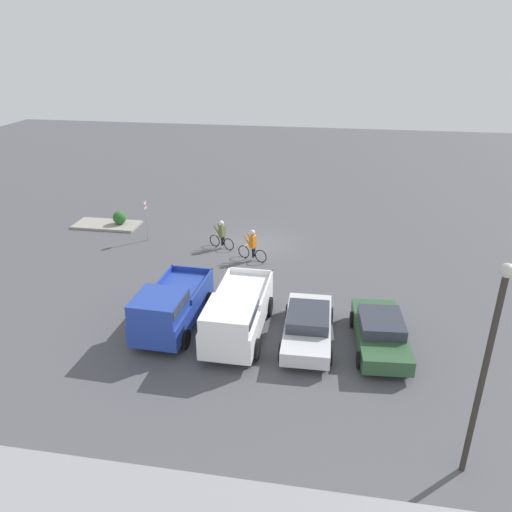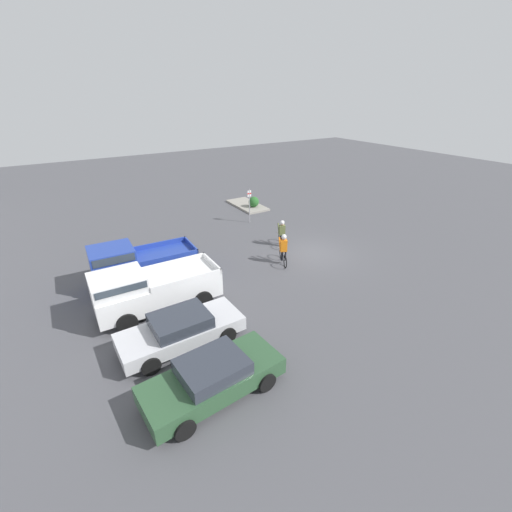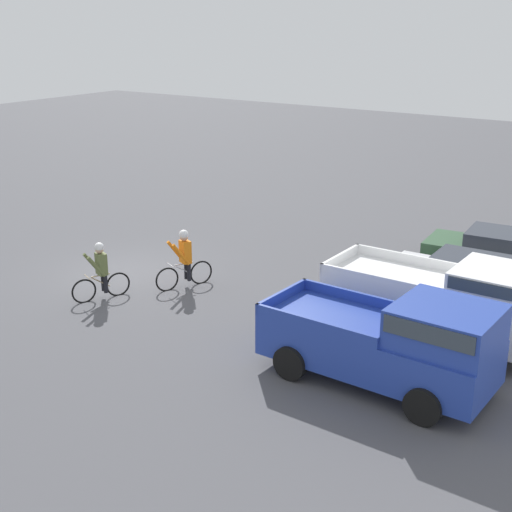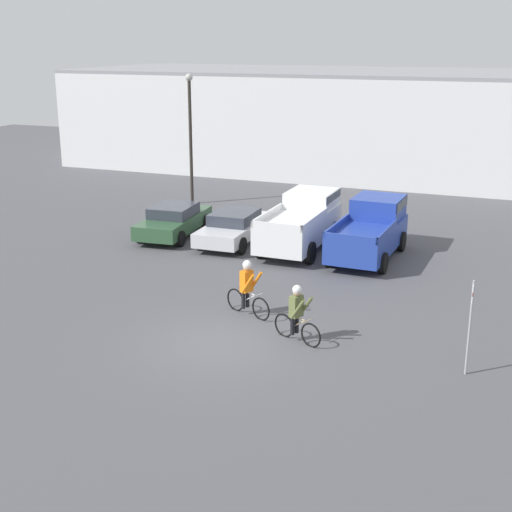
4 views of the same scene
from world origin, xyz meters
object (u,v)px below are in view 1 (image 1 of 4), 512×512
cyclist_0 (222,234)px  lamppost (487,358)px  sedan_1 (308,325)px  pickup_truck_0 (237,314)px  pickup_truck_1 (170,307)px  shrub (120,218)px  fire_lane_sign (146,216)px  sedan_0 (380,332)px  cyclist_1 (253,244)px

cyclist_0 → lamppost: lamppost is taller
sedan_1 → pickup_truck_0: bearing=6.3°
pickup_truck_1 → shrub: (7.11, -11.13, -0.52)m
fire_lane_sign → pickup_truck_1: bearing=116.1°
sedan_1 → pickup_truck_0: size_ratio=0.89×
sedan_0 → fire_lane_sign: size_ratio=1.86×
sedan_1 → cyclist_1: (3.51, -7.27, 0.23)m
sedan_1 → cyclist_1: size_ratio=2.66×
sedan_1 → fire_lane_sign: fire_lane_sign is taller
pickup_truck_0 → cyclist_1: pickup_truck_0 is taller
sedan_1 → cyclist_1: 8.07m
pickup_truck_0 → pickup_truck_1: bearing=-2.6°
pickup_truck_1 → cyclist_0: pickup_truck_1 is taller
sedan_1 → lamppost: size_ratio=0.73×
pickup_truck_0 → lamppost: bearing=144.1°
fire_lane_sign → shrub: bearing=-36.8°
sedan_0 → sedan_1: bearing=-0.1°
sedan_0 → pickup_truck_1: 8.43m
pickup_truck_1 → shrub: size_ratio=5.98×
fire_lane_sign → lamppost: (-14.91, 14.80, 2.29)m
cyclist_1 → lamppost: (-8.31, 13.07, 2.89)m
pickup_truck_0 → lamppost: lamppost is taller
pickup_truck_0 → cyclist_1: 7.61m
sedan_0 → lamppost: bearing=109.0°
sedan_0 → cyclist_0: size_ratio=2.76×
shrub → sedan_0: bearing=144.8°
cyclist_0 → shrub: bearing=-18.1°
sedan_0 → cyclist_1: bearing=-49.0°
fire_lane_sign → cyclist_1: bearing=165.3°
sedan_1 → pickup_truck_1: size_ratio=0.93×
shrub → lamppost: bearing=136.3°
cyclist_0 → shrub: (7.20, -2.35, -0.28)m
cyclist_0 → cyclist_1: 2.41m
sedan_0 → cyclist_0: (8.32, -8.60, 0.17)m
pickup_truck_1 → cyclist_1: 7.74m
pickup_truck_0 → cyclist_0: pickup_truck_0 is taller
cyclist_1 → fire_lane_sign: (6.61, -1.74, 0.60)m
pickup_truck_1 → fire_lane_sign: bearing=-63.9°
pickup_truck_1 → fire_lane_sign: 10.23m
pickup_truck_1 → cyclist_0: bearing=-90.6°
sedan_0 → cyclist_1: size_ratio=2.63×
fire_lane_sign → shrub: (2.61, -1.95, -0.93)m
sedan_1 → cyclist_0: bearing=-57.3°
sedan_0 → pickup_truck_0: (5.60, 0.31, 0.42)m
sedan_0 → lamppost: (-2.00, 5.80, 3.11)m
pickup_truck_0 → sedan_1: bearing=-173.7°
sedan_0 → fire_lane_sign: bearing=-34.9°
pickup_truck_0 → shrub: 15.02m
cyclist_0 → lamppost: (-10.32, 14.40, 2.95)m
cyclist_1 → lamppost: 15.75m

